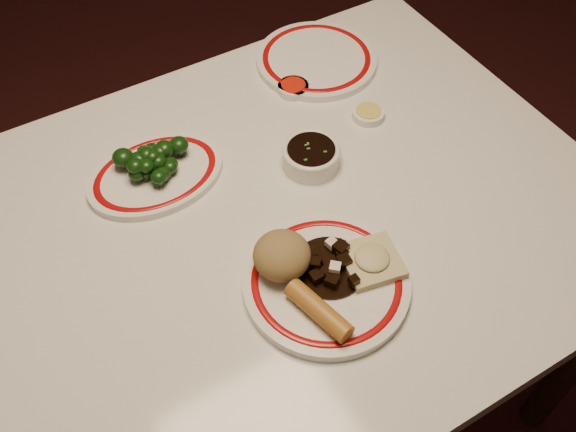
{
  "coord_description": "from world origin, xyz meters",
  "views": [
    {
      "loc": [
        -0.32,
        -0.61,
        1.62
      ],
      "look_at": [
        0.01,
        -0.05,
        0.8
      ],
      "focal_mm": 40.0,
      "sensor_mm": 36.0,
      "label": 1
    }
  ],
  "objects_px": {
    "dining_table": "(270,250)",
    "fried_wonton": "(372,260)",
    "rice_mound": "(282,255)",
    "soy_bowl": "(311,157)",
    "broccoli_pile": "(150,161)",
    "main_plate": "(326,282)",
    "spring_roll": "(319,310)",
    "stirfry_heap": "(329,265)",
    "broccoli_plate": "(156,175)"
  },
  "relations": [
    {
      "from": "main_plate",
      "to": "broccoli_pile",
      "type": "distance_m",
      "value": 0.39
    },
    {
      "from": "main_plate",
      "to": "spring_roll",
      "type": "relative_size",
      "value": 2.31
    },
    {
      "from": "broccoli_pile",
      "to": "fried_wonton",
      "type": "bearing_deg",
      "value": -59.02
    },
    {
      "from": "soy_bowl",
      "to": "broccoli_pile",
      "type": "bearing_deg",
      "value": 155.07
    },
    {
      "from": "spring_roll",
      "to": "broccoli_plate",
      "type": "bearing_deg",
      "value": 90.06
    },
    {
      "from": "fried_wonton",
      "to": "broccoli_pile",
      "type": "bearing_deg",
      "value": 120.98
    },
    {
      "from": "main_plate",
      "to": "soy_bowl",
      "type": "relative_size",
      "value": 2.59
    },
    {
      "from": "dining_table",
      "to": "main_plate",
      "type": "distance_m",
      "value": 0.19
    },
    {
      "from": "broccoli_pile",
      "to": "soy_bowl",
      "type": "bearing_deg",
      "value": -24.93
    },
    {
      "from": "main_plate",
      "to": "rice_mound",
      "type": "height_order",
      "value": "rice_mound"
    },
    {
      "from": "main_plate",
      "to": "rice_mound",
      "type": "xyz_separation_m",
      "value": [
        -0.05,
        0.06,
        0.04
      ]
    },
    {
      "from": "spring_roll",
      "to": "stirfry_heap",
      "type": "distance_m",
      "value": 0.09
    },
    {
      "from": "main_plate",
      "to": "spring_roll",
      "type": "height_order",
      "value": "spring_roll"
    },
    {
      "from": "fried_wonton",
      "to": "broccoli_plate",
      "type": "relative_size",
      "value": 0.41
    },
    {
      "from": "dining_table",
      "to": "rice_mound",
      "type": "height_order",
      "value": "rice_mound"
    },
    {
      "from": "broccoli_pile",
      "to": "soy_bowl",
      "type": "relative_size",
      "value": 1.31
    },
    {
      "from": "dining_table",
      "to": "fried_wonton",
      "type": "relative_size",
      "value": 11.42
    },
    {
      "from": "dining_table",
      "to": "fried_wonton",
      "type": "distance_m",
      "value": 0.23
    },
    {
      "from": "spring_roll",
      "to": "fried_wonton",
      "type": "relative_size",
      "value": 1.12
    },
    {
      "from": "rice_mound",
      "to": "broccoli_plate",
      "type": "height_order",
      "value": "rice_mound"
    },
    {
      "from": "fried_wonton",
      "to": "soy_bowl",
      "type": "bearing_deg",
      "value": 80.84
    },
    {
      "from": "spring_roll",
      "to": "broccoli_plate",
      "type": "xyz_separation_m",
      "value": [
        -0.1,
        0.4,
        -0.02
      ]
    },
    {
      "from": "dining_table",
      "to": "stirfry_heap",
      "type": "relative_size",
      "value": 9.98
    },
    {
      "from": "main_plate",
      "to": "stirfry_heap",
      "type": "relative_size",
      "value": 2.26
    },
    {
      "from": "stirfry_heap",
      "to": "broccoli_plate",
      "type": "height_order",
      "value": "stirfry_heap"
    },
    {
      "from": "dining_table",
      "to": "main_plate",
      "type": "bearing_deg",
      "value": -85.96
    },
    {
      "from": "broccoli_pile",
      "to": "soy_bowl",
      "type": "height_order",
      "value": "broccoli_pile"
    },
    {
      "from": "spring_roll",
      "to": "fried_wonton",
      "type": "distance_m",
      "value": 0.13
    },
    {
      "from": "rice_mound",
      "to": "fried_wonton",
      "type": "xyz_separation_m",
      "value": [
        0.13,
        -0.07,
        -0.02
      ]
    },
    {
      "from": "fried_wonton",
      "to": "broccoli_pile",
      "type": "xyz_separation_m",
      "value": [
        -0.22,
        0.37,
        0.01
      ]
    },
    {
      "from": "dining_table",
      "to": "stirfry_heap",
      "type": "bearing_deg",
      "value": -79.84
    },
    {
      "from": "dining_table",
      "to": "stirfry_heap",
      "type": "xyz_separation_m",
      "value": [
        0.03,
        -0.15,
        0.12
      ]
    },
    {
      "from": "fried_wonton",
      "to": "broccoli_plate",
      "type": "xyz_separation_m",
      "value": [
        -0.22,
        0.36,
        -0.02
      ]
    },
    {
      "from": "dining_table",
      "to": "fried_wonton",
      "type": "bearing_deg",
      "value": -62.83
    },
    {
      "from": "fried_wonton",
      "to": "spring_roll",
      "type": "bearing_deg",
      "value": -163.23
    },
    {
      "from": "main_plate",
      "to": "fried_wonton",
      "type": "height_order",
      "value": "fried_wonton"
    },
    {
      "from": "fried_wonton",
      "to": "broccoli_plate",
      "type": "height_order",
      "value": "fried_wonton"
    },
    {
      "from": "broccoli_plate",
      "to": "soy_bowl",
      "type": "bearing_deg",
      "value": -23.65
    },
    {
      "from": "main_plate",
      "to": "fried_wonton",
      "type": "relative_size",
      "value": 2.59
    },
    {
      "from": "dining_table",
      "to": "main_plate",
      "type": "height_order",
      "value": "main_plate"
    },
    {
      "from": "fried_wonton",
      "to": "main_plate",
      "type": "bearing_deg",
      "value": 172.36
    },
    {
      "from": "rice_mound",
      "to": "soy_bowl",
      "type": "height_order",
      "value": "rice_mound"
    },
    {
      "from": "main_plate",
      "to": "stirfry_heap",
      "type": "height_order",
      "value": "stirfry_heap"
    },
    {
      "from": "dining_table",
      "to": "soy_bowl",
      "type": "distance_m",
      "value": 0.19
    },
    {
      "from": "broccoli_plate",
      "to": "broccoli_pile",
      "type": "bearing_deg",
      "value": 105.09
    },
    {
      "from": "soy_bowl",
      "to": "dining_table",
      "type": "bearing_deg",
      "value": -150.72
    },
    {
      "from": "main_plate",
      "to": "rice_mound",
      "type": "distance_m",
      "value": 0.08
    },
    {
      "from": "broccoli_plate",
      "to": "main_plate",
      "type": "bearing_deg",
      "value": -68.05
    },
    {
      "from": "main_plate",
      "to": "soy_bowl",
      "type": "height_order",
      "value": "soy_bowl"
    },
    {
      "from": "dining_table",
      "to": "spring_roll",
      "type": "relative_size",
      "value": 10.2
    }
  ]
}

